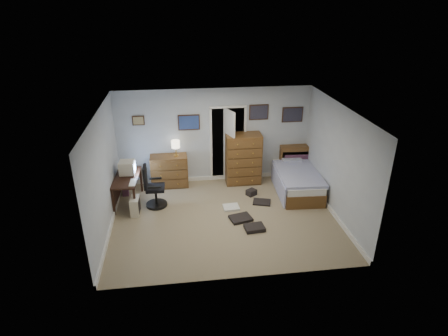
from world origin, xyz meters
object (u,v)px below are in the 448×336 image
Objects in this scene: office_chair at (153,191)px; low_dresser at (169,171)px; tall_dresser at (243,159)px; computer_desk at (124,183)px; bed at (296,180)px.

office_chair is 1.09× the size of low_dresser.
low_dresser is at bearing 179.41° from tall_dresser.
office_chair is 2.54m from tall_dresser.
office_chair is at bearing -111.39° from low_dresser.
tall_dresser is (3.01, 0.76, 0.14)m from computer_desk.
computer_desk is 0.74m from office_chair.
bed is (1.26, -0.69, -0.38)m from tall_dresser.
computer_desk is 3.10m from tall_dresser.
office_chair is 3.59m from bed.
low_dresser is (0.38, 1.02, 0.02)m from office_chair.
bed is (4.27, 0.07, -0.24)m from computer_desk.
low_dresser is 0.70× the size of tall_dresser.
office_chair reaches higher than low_dresser.
tall_dresser is (1.94, -0.02, 0.25)m from low_dresser.
low_dresser reaches higher than bed.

